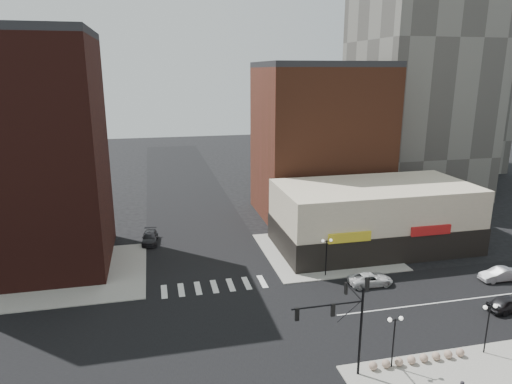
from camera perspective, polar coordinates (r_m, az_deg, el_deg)
name	(u,v)px	position (r m, az deg, el deg)	size (l,w,h in m)	color
ground	(229,329)	(41.15, -3.44, -16.72)	(240.00, 240.00, 0.00)	black
road_ew	(229,329)	(41.15, -3.44, -16.71)	(200.00, 14.00, 0.02)	black
road_ns	(229,329)	(41.15, -3.44, -16.71)	(14.00, 200.00, 0.02)	black
sidewalk_nw	(76,274)	(54.35, -21.61, -9.50)	(15.00, 15.00, 0.12)	gray
sidewalk_ne	(325,251)	(57.22, 8.64, -7.32)	(15.00, 15.00, 0.12)	gray
building_nw	(26,157)	(55.52, -26.86, 3.92)	(16.00, 15.00, 25.00)	#371611
building_ne_midrise	(320,143)	(69.43, 7.95, 6.05)	(18.00, 15.00, 22.00)	brown
building_ne_row	(373,221)	(59.14, 14.47, -3.55)	(24.20, 12.20, 8.00)	beige
traffic_signal	(347,313)	(33.99, 11.30, -14.66)	(5.59, 3.09, 7.77)	black
street_lamp_se_a	(395,329)	(36.26, 16.93, -16.08)	(1.22, 0.32, 4.16)	black
street_lamp_se_b	(489,316)	(40.54, 27.10, -13.67)	(1.22, 0.32, 4.16)	black
street_lamp_ne	(327,248)	(49.56, 8.82, -6.90)	(1.22, 0.32, 4.16)	black
bollard_row	(418,359)	(38.79, 19.55, -19.07)	(7.99, 0.64, 0.64)	#A0846E
white_suv	(370,279)	(49.57, 14.11, -10.52)	(2.15, 4.65, 1.29)	silver
dark_sedan_east	(509,303)	(49.36, 29.09, -12.07)	(1.74, 4.33, 1.48)	black
silver_sedan	(499,275)	(55.40, 28.13, -9.08)	(1.46, 4.19, 1.38)	#939297
dark_sedan_north	(150,238)	(60.75, -13.12, -5.57)	(1.92, 4.73, 1.37)	black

